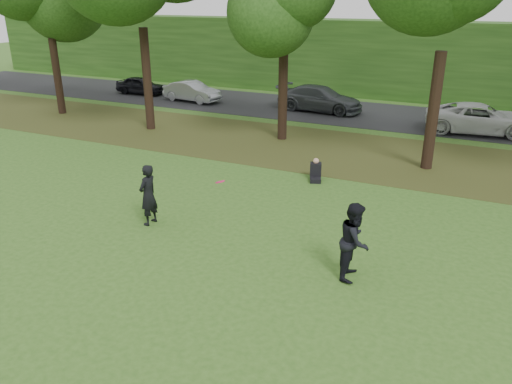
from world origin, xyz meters
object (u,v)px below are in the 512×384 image
Objects in this scene: frisbee at (220,182)px; seated_person at (316,172)px; player_right at (355,241)px; player_left at (148,195)px.

frisbee is 0.45× the size of seated_person.
frisbee is (-3.97, 0.44, 0.76)m from player_right.
player_left is 6.81m from seated_person.
player_right reaches higher than seated_person.
frisbee is at bearing -118.23° from seated_person.
player_left is at bearing -139.36° from seated_person.
player_right is 5.35× the size of frisbee.
seated_person is (3.34, 5.90, -0.64)m from player_left.
player_right is (6.45, -0.39, 0.04)m from player_left.
player_left is 0.96× the size of player_right.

